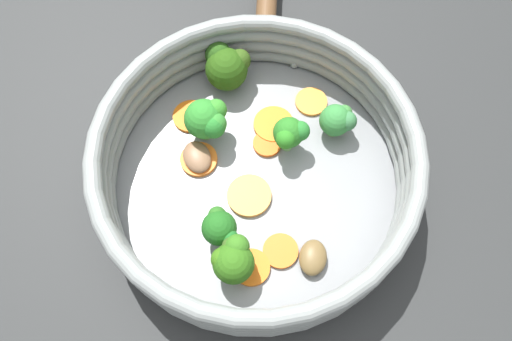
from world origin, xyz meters
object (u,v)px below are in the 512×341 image
at_px(mushroom_piece_0, 313,258).
at_px(mushroom_piece_1, 195,161).
at_px(carrot_slice_3, 278,126).
at_px(broccoli_floret_3, 226,66).
at_px(carrot_slice_5, 191,116).
at_px(carrot_slice_7, 280,251).
at_px(broccoli_floret_0, 232,259).
at_px(carrot_slice_0, 251,267).
at_px(carrot_slice_6, 263,143).
at_px(broccoli_floret_1, 290,134).
at_px(carrot_slice_4, 311,102).
at_px(broccoli_floret_2, 208,120).
at_px(carrot_slice_2, 249,196).
at_px(broccoli_floret_4, 220,228).
at_px(skillet, 256,180).
at_px(carrot_slice_1, 199,158).
at_px(broccoli_floret_5, 338,120).

height_order(mushroom_piece_0, mushroom_piece_1, same).
distance_m(carrot_slice_3, broccoli_floret_3, 0.08).
height_order(carrot_slice_5, mushroom_piece_0, mushroom_piece_0).
bearing_deg(carrot_slice_7, broccoli_floret_0, 125.96).
distance_m(carrot_slice_0, carrot_slice_5, 0.17).
height_order(carrot_slice_6, mushroom_piece_1, mushroom_piece_1).
bearing_deg(carrot_slice_6, carrot_slice_3, -21.75).
distance_m(carrot_slice_5, broccoli_floret_3, 0.06).
relative_size(broccoli_floret_1, broccoli_floret_3, 0.91).
distance_m(carrot_slice_4, broccoli_floret_2, 0.11).
bearing_deg(broccoli_floret_0, broccoli_floret_1, -5.93).
distance_m(carrot_slice_2, broccoli_floret_2, 0.08).
distance_m(carrot_slice_2, broccoli_floret_3, 0.14).
distance_m(broccoli_floret_1, mushroom_piece_1, 0.10).
bearing_deg(carrot_slice_4, broccoli_floret_1, 171.91).
xyz_separation_m(carrot_slice_5, broccoli_floret_4, (-0.11, -0.07, 0.02)).
relative_size(broccoli_floret_0, broccoli_floret_3, 0.96).
bearing_deg(skillet, mushroom_piece_1, 94.23).
xyz_separation_m(broccoli_floret_1, mushroom_piece_1, (-0.04, 0.08, -0.02)).
relative_size(carrot_slice_1, broccoli_floret_3, 0.77).
distance_m(carrot_slice_2, broccoli_floret_5, 0.11).
xyz_separation_m(carrot_slice_7, broccoli_floret_0, (-0.03, 0.04, 0.03)).
bearing_deg(skillet, carrot_slice_5, 62.43).
xyz_separation_m(carrot_slice_2, mushroom_piece_0, (-0.04, -0.07, 0.00)).
distance_m(carrot_slice_4, broccoli_floret_1, 0.06).
bearing_deg(broccoli_floret_2, carrot_slice_2, -131.74).
bearing_deg(broccoli_floret_1, carrot_slice_4, -8.09).
xyz_separation_m(carrot_slice_4, carrot_slice_5, (-0.05, 0.11, 0.00)).
distance_m(carrot_slice_4, carrot_slice_5, 0.13).
bearing_deg(carrot_slice_4, broccoli_floret_3, 90.86).
relative_size(skillet, carrot_slice_4, 8.53).
relative_size(carrot_slice_5, mushroom_piece_0, 1.12).
bearing_deg(broccoli_floret_4, carrot_slice_7, -87.22).
bearing_deg(carrot_slice_0, carrot_slice_4, -1.97).
distance_m(carrot_slice_7, broccoli_floret_3, 0.19).
height_order(carrot_slice_0, broccoli_floret_5, broccoli_floret_5).
bearing_deg(broccoli_floret_5, broccoli_floret_2, 109.72).
relative_size(broccoli_floret_0, broccoli_floret_4, 1.08).
height_order(broccoli_floret_5, mushroom_piece_0, broccoli_floret_5).
relative_size(carrot_slice_3, carrot_slice_7, 1.26).
bearing_deg(carrot_slice_6, carrot_slice_7, -154.74).
distance_m(carrot_slice_2, broccoli_floret_0, 0.07).
height_order(carrot_slice_1, broccoli_floret_2, broccoli_floret_2).
relative_size(carrot_slice_0, carrot_slice_4, 1.02).
height_order(carrot_slice_0, broccoli_floret_2, broccoli_floret_2).
distance_m(carrot_slice_3, carrot_slice_6, 0.02).
bearing_deg(carrot_slice_5, carrot_slice_0, -140.67).
bearing_deg(carrot_slice_3, mushroom_piece_1, 134.37).
height_order(carrot_slice_2, broccoli_floret_0, broccoli_floret_0).
distance_m(carrot_slice_1, broccoli_floret_0, 0.12).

